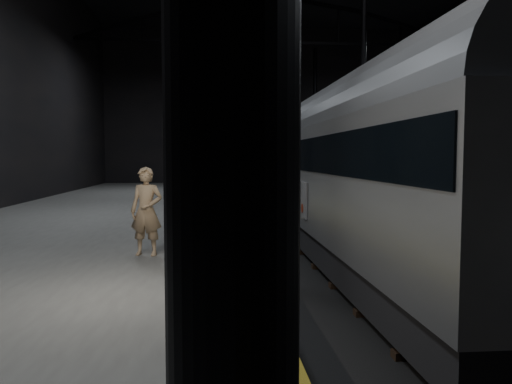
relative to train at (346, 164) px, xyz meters
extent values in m
plane|color=black|center=(0.00, 2.87, -2.78)|extent=(44.00, 44.00, 0.00)
cube|color=#50504D|center=(-7.50, 2.87, -2.28)|extent=(9.00, 43.80, 1.00)
cube|color=#9C701C|center=(-3.25, 2.87, -1.77)|extent=(0.50, 43.80, 0.01)
cube|color=#3F3328|center=(-0.72, 2.87, -2.61)|extent=(0.08, 43.00, 0.14)
cube|color=#3F3328|center=(0.72, 2.87, -2.61)|extent=(0.08, 43.00, 0.14)
cube|color=black|center=(0.00, 2.87, -2.72)|extent=(2.40, 42.00, 0.12)
cylinder|color=black|center=(-3.80, -1.13, 3.22)|extent=(0.26, 0.26, 10.00)
cylinder|color=black|center=(3.80, -1.13, 3.22)|extent=(0.26, 0.26, 10.00)
cylinder|color=black|center=(-3.80, 10.87, 3.22)|extent=(0.26, 0.26, 10.00)
cylinder|color=black|center=(3.80, 10.87, 3.22)|extent=(0.26, 0.26, 10.00)
cylinder|color=black|center=(-3.80, 22.87, 3.22)|extent=(0.26, 0.26, 10.00)
cylinder|color=black|center=(3.80, 22.87, 3.22)|extent=(0.26, 0.26, 10.00)
cube|color=black|center=(0.00, 16.87, 7.22)|extent=(23.60, 0.15, 0.18)
cube|color=#919499|center=(0.00, 0.00, -0.40)|extent=(2.70, 18.63, 2.79)
cube|color=black|center=(0.00, 0.00, -2.15)|extent=(2.47, 18.26, 0.79)
cube|color=black|center=(0.00, 0.00, 0.25)|extent=(2.76, 18.35, 0.84)
cylinder|color=slate|center=(0.00, 0.00, 0.99)|extent=(2.65, 18.44, 2.65)
cube|color=black|center=(0.00, -6.52, -2.50)|extent=(1.68, 2.05, 0.33)
cube|color=black|center=(0.00, 6.52, -2.50)|extent=(1.68, 2.05, 0.33)
cube|color=silver|center=(-1.38, -0.93, -0.96)|extent=(0.04, 0.70, 0.98)
cube|color=silver|center=(-1.38, 0.19, -0.96)|extent=(0.04, 0.70, 0.98)
cylinder|color=maroon|center=(-1.40, -0.76, -1.19)|extent=(0.03, 0.24, 0.24)
cylinder|color=maroon|center=(-1.40, 0.35, -1.19)|extent=(0.03, 0.24, 0.24)
imported|color=tan|center=(-5.16, -4.01, -0.89)|extent=(0.72, 0.55, 1.78)
camera|label=1|loc=(-3.84, -14.08, 0.19)|focal=35.00mm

